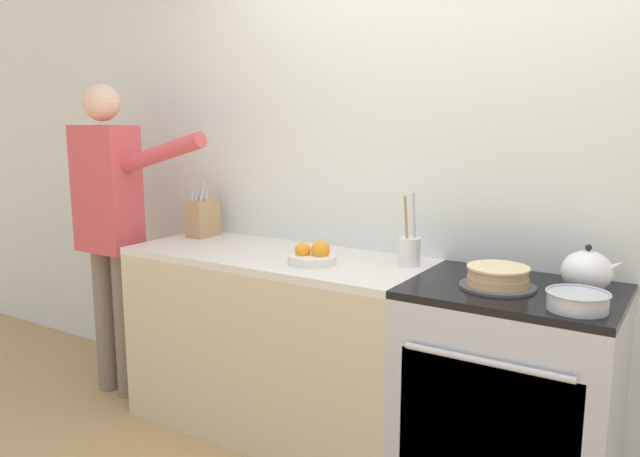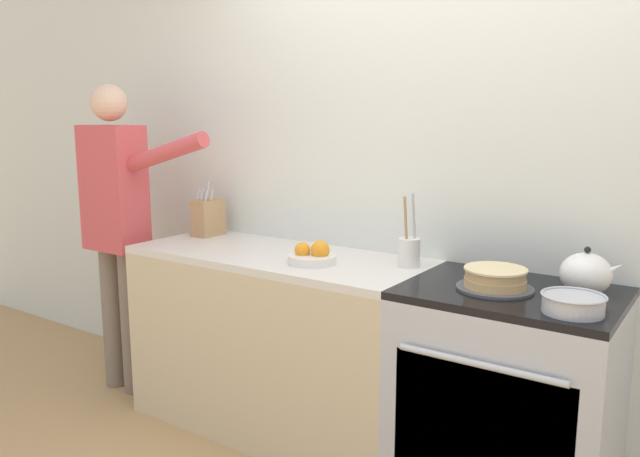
# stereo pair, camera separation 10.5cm
# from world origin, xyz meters

# --- Properties ---
(wall_back) EXTENTS (8.00, 0.04, 2.60)m
(wall_back) POSITION_xyz_m (0.00, 0.62, 1.30)
(wall_back) COLOR silver
(wall_back) RESTS_ON ground_plane
(counter_cabinet) EXTENTS (1.46, 0.60, 0.88)m
(counter_cabinet) POSITION_xyz_m (-0.76, 0.30, 0.44)
(counter_cabinet) COLOR beige
(counter_cabinet) RESTS_ON ground_plane
(stove_range) EXTENTS (0.78, 0.63, 0.88)m
(stove_range) POSITION_xyz_m (0.36, 0.30, 0.44)
(stove_range) COLOR #B7BABF
(stove_range) RESTS_ON ground_plane
(layer_cake) EXTENTS (0.28, 0.28, 0.08)m
(layer_cake) POSITION_xyz_m (0.31, 0.27, 0.92)
(layer_cake) COLOR #4C4C51
(layer_cake) RESTS_ON stove_range
(tea_kettle) EXTENTS (0.22, 0.18, 0.18)m
(tea_kettle) POSITION_xyz_m (0.60, 0.39, 0.96)
(tea_kettle) COLOR white
(tea_kettle) RESTS_ON stove_range
(mixing_bowl) EXTENTS (0.21, 0.21, 0.06)m
(mixing_bowl) POSITION_xyz_m (0.62, 0.13, 0.91)
(mixing_bowl) COLOR #B7BABF
(mixing_bowl) RESTS_ON stove_range
(knife_block) EXTENTS (0.10, 0.17, 0.29)m
(knife_block) POSITION_xyz_m (-1.34, 0.44, 0.98)
(knife_block) COLOR tan
(knife_block) RESTS_ON counter_cabinet
(utensil_crock) EXTENTS (0.09, 0.09, 0.32)m
(utensil_crock) POSITION_xyz_m (-0.12, 0.41, 0.95)
(utensil_crock) COLOR silver
(utensil_crock) RESTS_ON counter_cabinet
(fruit_bowl) EXTENTS (0.21, 0.21, 0.10)m
(fruit_bowl) POSITION_xyz_m (-0.50, 0.23, 0.91)
(fruit_bowl) COLOR silver
(fruit_bowl) RESTS_ON counter_cabinet
(person_baker) EXTENTS (0.94, 0.20, 1.69)m
(person_baker) POSITION_xyz_m (-1.74, 0.15, 1.01)
(person_baker) COLOR #7A6B5B
(person_baker) RESTS_ON ground_plane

